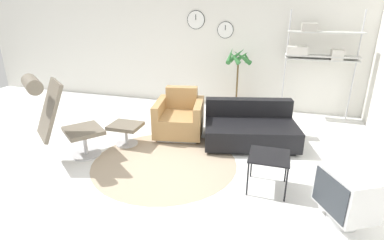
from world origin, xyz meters
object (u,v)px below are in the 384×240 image
side_table (269,159)px  potted_plant (237,87)px  lounge_chair (57,112)px  couch_low (250,129)px  ottoman (126,129)px  crt_television (347,195)px  armchair_red (180,119)px  shelf_unit (317,48)px

side_table → potted_plant: size_ratio=0.35×
lounge_chair → side_table: size_ratio=2.70×
lounge_chair → couch_low: bearing=67.8°
lounge_chair → potted_plant: potted_plant is taller
lounge_chair → potted_plant: 3.56m
ottoman → couch_low: size_ratio=0.30×
couch_low → crt_television: (1.17, -1.75, 0.11)m
ottoman → armchair_red: 0.96m
lounge_chair → armchair_red: size_ratio=1.33×
side_table → shelf_unit: size_ratio=0.23×
ottoman → potted_plant: potted_plant is taller
side_table → ottoman: bearing=164.1°
couch_low → potted_plant: size_ratio=1.21×
lounge_chair → ottoman: lounge_chair is taller
lounge_chair → side_table: (2.90, 0.11, -0.34)m
lounge_chair → ottoman: 1.09m
couch_low → side_table: (0.37, -1.31, 0.18)m
couch_low → shelf_unit: shelf_unit is taller
lounge_chair → crt_television: lounge_chair is taller
lounge_chair → armchair_red: bearing=85.6°
lounge_chair → armchair_red: (1.31, 1.41, -0.46)m
ottoman → potted_plant: bearing=55.1°
couch_low → crt_television: 2.11m
armchair_red → crt_television: armchair_red is taller
armchair_red → crt_television: bearing=133.6°
couch_low → shelf_unit: (1.01, 1.59, 1.16)m
lounge_chair → side_table: lounge_chair is taller
ottoman → side_table: size_ratio=1.03×
lounge_chair → shelf_unit: (3.55, 3.01, 0.64)m
ottoman → crt_television: crt_television is taller
armchair_red → side_table: 2.06m
side_table → shelf_unit: 3.13m
side_table → shelf_unit: bearing=77.5°
armchair_red → shelf_unit: bearing=-154.8°
crt_television → shelf_unit: (-0.16, 3.34, 1.06)m
shelf_unit → ottoman: bearing=-142.6°
potted_plant → shelf_unit: bearing=5.2°
couch_low → crt_television: size_ratio=2.43×
side_table → crt_television: bearing=-28.7°
ottoman → shelf_unit: 3.87m
ottoman → side_table: side_table is taller
crt_television → shelf_unit: 3.50m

